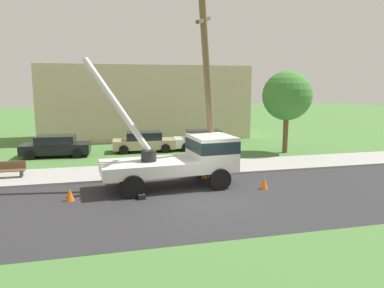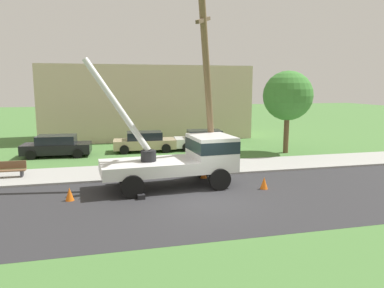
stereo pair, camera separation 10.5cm
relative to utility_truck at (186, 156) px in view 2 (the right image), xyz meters
The scene contains 14 objects.
ground_plane 9.66m from the utility_truck, 87.92° to the left, with size 120.00×120.00×0.00m, color #477538.
road_asphalt 2.85m from the utility_truck, 81.96° to the right, with size 80.00×7.95×0.01m, color #2B2B2D.
sidewalk_strip 3.52m from the utility_truck, 83.88° to the left, with size 80.00×3.42×0.10m, color #9E9E99.
utility_truck is the anchor object (origin of this frame).
leaning_utility_pole 3.49m from the utility_truck, 33.63° to the left, with size 1.84×2.65×8.80m.
traffic_cone_ahead 3.85m from the utility_truck, 23.27° to the right, with size 0.36×0.36×0.56m, color orange.
traffic_cone_behind 5.44m from the utility_truck, 167.48° to the right, with size 0.36×0.36×0.56m, color orange.
traffic_cone_curbside 2.00m from the utility_truck, 43.72° to the left, with size 0.36×0.36×0.56m, color orange.
parked_sedan_black 11.35m from the utility_truck, 127.20° to the left, with size 4.50×2.20×1.42m.
parked_sedan_tan 9.58m from the utility_truck, 95.52° to the left, with size 4.48×2.16×1.42m.
parked_sedan_white 10.08m from the utility_truck, 69.43° to the left, with size 4.54×2.27×1.42m.
park_bench 9.16m from the utility_truck, 158.78° to the left, with size 1.60×0.45×0.90m.
roadside_tree_near 11.29m from the utility_truck, 37.24° to the left, with size 3.43×3.43×5.73m.
lowrise_building_backdrop 16.93m from the utility_truck, 89.55° to the left, with size 18.00×6.00×6.40m, color #C6B293.
Camera 2 is at (-4.01, -14.00, 4.74)m, focal length 34.00 mm.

